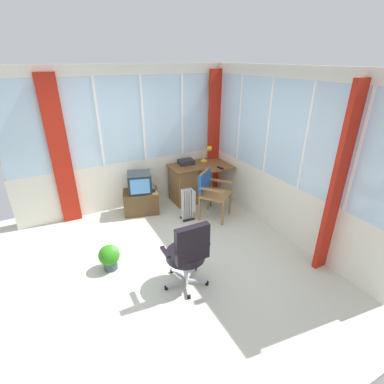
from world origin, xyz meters
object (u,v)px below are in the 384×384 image
(desk_lamp, at_px, (209,152))
(paper_tray, at_px, (186,162))
(office_chair, at_px, (188,252))
(space_heater, at_px, (188,204))
(potted_plant, at_px, (110,256))
(tv_on_stand, at_px, (141,195))
(wooden_armchair, at_px, (209,188))
(desk, at_px, (185,183))
(tv_remote, at_px, (220,168))

(desk_lamp, xyz_separation_m, paper_tray, (-0.48, 0.06, -0.16))
(office_chair, distance_m, space_heater, 1.74)
(office_chair, relative_size, potted_plant, 2.59)
(paper_tray, xyz_separation_m, tv_on_stand, (-1.03, -0.15, -0.45))
(potted_plant, bearing_deg, office_chair, -44.88)
(space_heater, distance_m, potted_plant, 1.75)
(wooden_armchair, bearing_deg, desk_lamp, 61.37)
(desk, height_order, office_chair, office_chair)
(desk, bearing_deg, tv_remote, -34.79)
(desk_lamp, distance_m, office_chair, 2.82)
(wooden_armchair, bearing_deg, tv_on_stand, 145.75)
(desk, distance_m, tv_remote, 0.79)
(desk_lamp, distance_m, wooden_armchair, 1.01)
(desk_lamp, height_order, tv_on_stand, desk_lamp)
(office_chair, bearing_deg, desk, 64.96)
(desk, bearing_deg, desk_lamp, 6.93)
(desk, relative_size, office_chair, 1.20)
(desk, relative_size, space_heater, 1.94)
(office_chair, distance_m, potted_plant, 1.19)
(desk, xyz_separation_m, wooden_armchair, (0.13, -0.74, 0.17))
(desk, xyz_separation_m, tv_remote, (0.57, -0.40, 0.36))
(tv_remote, relative_size, paper_tray, 0.50)
(desk, height_order, space_heater, desk)
(desk, xyz_separation_m, desk_lamp, (0.58, 0.07, 0.56))
(tv_on_stand, bearing_deg, desk_lamp, 3.31)
(desk_lamp, distance_m, tv_on_stand, 1.63)
(desk_lamp, bearing_deg, space_heater, -138.26)
(paper_tray, relative_size, tv_on_stand, 0.38)
(desk_lamp, height_order, office_chair, desk_lamp)
(office_chair, bearing_deg, potted_plant, 135.12)
(desk, distance_m, potted_plant, 2.33)
(tv_remote, bearing_deg, potted_plant, -169.17)
(desk, height_order, desk_lamp, desk_lamp)
(tv_on_stand, bearing_deg, desk, 1.05)
(paper_tray, relative_size, space_heater, 0.50)
(office_chair, distance_m, tv_on_stand, 2.21)
(space_heater, bearing_deg, wooden_armchair, -9.74)
(desk, relative_size, tv_on_stand, 1.46)
(tv_remote, height_order, space_heater, tv_remote)
(desk, xyz_separation_m, paper_tray, (0.10, 0.13, 0.40))
(desk_lamp, bearing_deg, paper_tray, 172.49)
(tv_remote, xyz_separation_m, wooden_armchair, (-0.44, -0.34, -0.20))
(tv_remote, xyz_separation_m, tv_on_stand, (-1.51, 0.38, -0.41))
(desk, distance_m, wooden_armchair, 0.77)
(desk, relative_size, desk_lamp, 3.53)
(paper_tray, distance_m, potted_plant, 2.55)
(desk, distance_m, paper_tray, 0.43)
(wooden_armchair, height_order, space_heater, wooden_armchair)
(wooden_armchair, xyz_separation_m, tv_on_stand, (-1.07, 0.73, -0.22))
(desk, xyz_separation_m, potted_plant, (-1.84, -1.40, -0.19))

